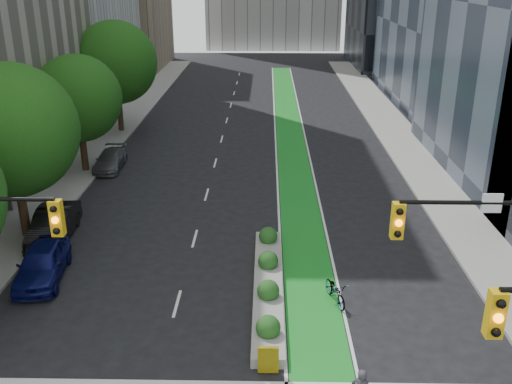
{
  "coord_description": "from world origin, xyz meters",
  "views": [
    {
      "loc": [
        1.1,
        -13.8,
        12.68
      ],
      "look_at": [
        0.62,
        10.84,
        3.0
      ],
      "focal_mm": 40.0,
      "sensor_mm": 36.0,
      "label": 1
    }
  ],
  "objects_px": {
    "bicycle": "(335,291)",
    "parked_car_left_far": "(110,160)",
    "parked_car_left_mid": "(54,225)",
    "median_planter": "(268,283)",
    "parked_car_left_near": "(42,263)"
  },
  "relations": [
    {
      "from": "parked_car_left_near",
      "to": "parked_car_left_mid",
      "type": "xyz_separation_m",
      "value": [
        -0.88,
        3.93,
        0.02
      ]
    },
    {
      "from": "parked_car_left_mid",
      "to": "bicycle",
      "type": "bearing_deg",
      "value": -26.63
    },
    {
      "from": "bicycle",
      "to": "parked_car_left_mid",
      "type": "relative_size",
      "value": 0.4
    },
    {
      "from": "bicycle",
      "to": "parked_car_left_mid",
      "type": "distance_m",
      "value": 14.54
    },
    {
      "from": "median_planter",
      "to": "parked_car_left_mid",
      "type": "height_order",
      "value": "parked_car_left_mid"
    },
    {
      "from": "median_planter",
      "to": "parked_car_left_far",
      "type": "distance_m",
      "value": 18.94
    },
    {
      "from": "parked_car_left_mid",
      "to": "parked_car_left_near",
      "type": "bearing_deg",
      "value": -81.56
    },
    {
      "from": "parked_car_left_near",
      "to": "parked_car_left_far",
      "type": "relative_size",
      "value": 1.07
    },
    {
      "from": "bicycle",
      "to": "parked_car_left_far",
      "type": "height_order",
      "value": "parked_car_left_far"
    },
    {
      "from": "bicycle",
      "to": "parked_car_left_far",
      "type": "relative_size",
      "value": 0.46
    },
    {
      "from": "median_planter",
      "to": "parked_car_left_near",
      "type": "xyz_separation_m",
      "value": [
        -9.82,
        0.87,
        0.4
      ]
    },
    {
      "from": "parked_car_left_near",
      "to": "parked_car_left_far",
      "type": "xyz_separation_m",
      "value": [
        -0.88,
        14.75,
        -0.16
      ]
    },
    {
      "from": "bicycle",
      "to": "parked_car_left_mid",
      "type": "bearing_deg",
      "value": 141.38
    },
    {
      "from": "median_planter",
      "to": "parked_car_left_near",
      "type": "height_order",
      "value": "parked_car_left_near"
    },
    {
      "from": "median_planter",
      "to": "parked_car_left_far",
      "type": "bearing_deg",
      "value": 124.41
    }
  ]
}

